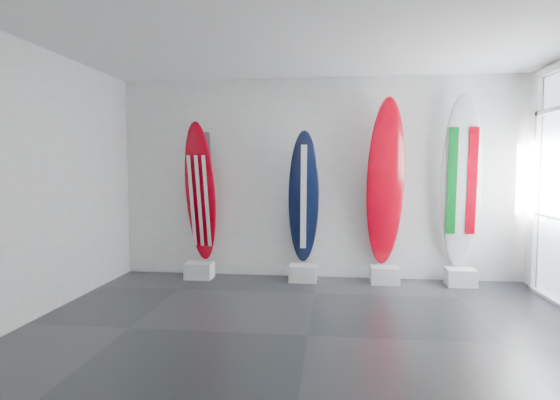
# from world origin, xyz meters

# --- Properties ---
(floor) EXTENTS (6.00, 6.00, 0.00)m
(floor) POSITION_xyz_m (0.00, 0.00, 0.00)
(floor) COLOR black
(floor) RESTS_ON ground
(ceiling) EXTENTS (6.00, 6.00, 0.00)m
(ceiling) POSITION_xyz_m (0.00, 0.00, 3.00)
(ceiling) COLOR white
(ceiling) RESTS_ON wall_back
(wall_back) EXTENTS (6.00, 0.00, 6.00)m
(wall_back) POSITION_xyz_m (0.00, 2.50, 1.50)
(wall_back) COLOR silver
(wall_back) RESTS_ON ground
(wall_front) EXTENTS (6.00, 0.00, 6.00)m
(wall_front) POSITION_xyz_m (0.00, -2.50, 1.50)
(wall_front) COLOR silver
(wall_front) RESTS_ON ground
(wall_left) EXTENTS (0.00, 5.00, 5.00)m
(wall_left) POSITION_xyz_m (-3.00, 0.00, 1.50)
(wall_left) COLOR silver
(wall_left) RESTS_ON ground
(display_block_usa) EXTENTS (0.40, 0.30, 0.24)m
(display_block_usa) POSITION_xyz_m (-1.75, 2.18, 0.12)
(display_block_usa) COLOR white
(display_block_usa) RESTS_ON floor
(surfboard_usa) EXTENTS (0.53, 0.46, 2.11)m
(surfboard_usa) POSITION_xyz_m (-1.75, 2.28, 1.29)
(surfboard_usa) COLOR #97000C
(surfboard_usa) RESTS_ON display_block_usa
(display_block_navy) EXTENTS (0.40, 0.30, 0.24)m
(display_block_navy) POSITION_xyz_m (-0.19, 2.18, 0.12)
(display_block_navy) COLOR white
(display_block_navy) RESTS_ON floor
(surfboard_navy) EXTENTS (0.49, 0.44, 1.97)m
(surfboard_navy) POSITION_xyz_m (-0.19, 2.28, 1.22)
(surfboard_navy) COLOR black
(surfboard_navy) RESTS_ON display_block_navy
(display_block_swiss) EXTENTS (0.40, 0.30, 0.24)m
(display_block_swiss) POSITION_xyz_m (0.99, 2.18, 0.12)
(display_block_swiss) COLOR white
(display_block_swiss) RESTS_ON floor
(surfboard_swiss) EXTENTS (0.60, 0.44, 2.42)m
(surfboard_swiss) POSITION_xyz_m (0.99, 2.28, 1.45)
(surfboard_swiss) COLOR #97000C
(surfboard_swiss) RESTS_ON display_block_swiss
(display_block_italy) EXTENTS (0.40, 0.30, 0.24)m
(display_block_italy) POSITION_xyz_m (2.04, 2.18, 0.12)
(display_block_italy) COLOR white
(display_block_italy) RESTS_ON floor
(surfboard_italy) EXTENTS (0.57, 0.26, 2.47)m
(surfboard_italy) POSITION_xyz_m (2.04, 2.28, 1.47)
(surfboard_italy) COLOR silver
(surfboard_italy) RESTS_ON display_block_italy
(wall_outlet) EXTENTS (0.09, 0.02, 0.13)m
(wall_outlet) POSITION_xyz_m (-2.45, 2.48, 0.35)
(wall_outlet) COLOR silver
(wall_outlet) RESTS_ON wall_back
(glass_door) EXTENTS (0.12, 1.16, 2.85)m
(glass_door) POSITION_xyz_m (2.97, 1.55, 1.43)
(glass_door) COLOR white
(glass_door) RESTS_ON floor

